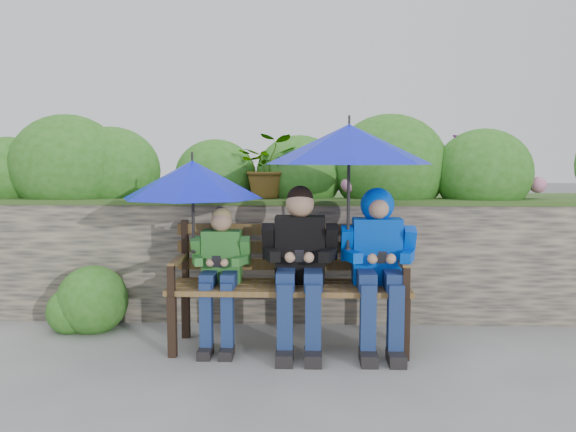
{
  "coord_description": "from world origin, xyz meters",
  "views": [
    {
      "loc": [
        0.15,
        -4.0,
        1.36
      ],
      "look_at": [
        0.0,
        0.1,
        0.95
      ],
      "focal_mm": 35.0,
      "sensor_mm": 36.0,
      "label": 1
    }
  ],
  "objects_px": {
    "boy_left": "(220,268)",
    "umbrella_right": "(349,144)",
    "umbrella_left": "(192,179)",
    "park_bench": "(289,276)",
    "boy_right": "(378,255)",
    "boy_middle": "(300,260)"
  },
  "relations": [
    {
      "from": "park_bench",
      "to": "umbrella_left",
      "type": "distance_m",
      "value": 0.99
    },
    {
      "from": "boy_left",
      "to": "umbrella_right",
      "type": "xyz_separation_m",
      "value": [
        0.92,
        -0.02,
        0.88
      ]
    },
    {
      "from": "boy_middle",
      "to": "umbrella_right",
      "type": "xyz_separation_m",
      "value": [
        0.34,
        -0.0,
        0.82
      ]
    },
    {
      "from": "umbrella_left",
      "to": "umbrella_right",
      "type": "bearing_deg",
      "value": -2.02
    },
    {
      "from": "boy_middle",
      "to": "umbrella_right",
      "type": "relative_size",
      "value": 1.01
    },
    {
      "from": "boy_left",
      "to": "boy_right",
      "type": "xyz_separation_m",
      "value": [
        1.13,
        -0.0,
        0.1
      ]
    },
    {
      "from": "park_bench",
      "to": "boy_left",
      "type": "xyz_separation_m",
      "value": [
        -0.5,
        -0.07,
        0.07
      ]
    },
    {
      "from": "park_bench",
      "to": "umbrella_right",
      "type": "bearing_deg",
      "value": -11.85
    },
    {
      "from": "boy_right",
      "to": "umbrella_left",
      "type": "xyz_separation_m",
      "value": [
        -1.33,
        0.02,
        0.53
      ]
    },
    {
      "from": "umbrella_left",
      "to": "boy_left",
      "type": "bearing_deg",
      "value": -5.98
    },
    {
      "from": "park_bench",
      "to": "boy_middle",
      "type": "relative_size",
      "value": 1.46
    },
    {
      "from": "boy_middle",
      "to": "boy_right",
      "type": "xyz_separation_m",
      "value": [
        0.56,
        0.01,
        0.04
      ]
    },
    {
      "from": "park_bench",
      "to": "umbrella_left",
      "type": "height_order",
      "value": "umbrella_left"
    },
    {
      "from": "umbrella_right",
      "to": "boy_middle",
      "type": "bearing_deg",
      "value": 179.54
    },
    {
      "from": "park_bench",
      "to": "boy_right",
      "type": "distance_m",
      "value": 0.66
    },
    {
      "from": "boy_left",
      "to": "boy_right",
      "type": "distance_m",
      "value": 1.14
    },
    {
      "from": "umbrella_left",
      "to": "park_bench",
      "type": "bearing_deg",
      "value": 4.03
    },
    {
      "from": "umbrella_left",
      "to": "umbrella_right",
      "type": "distance_m",
      "value": 1.14
    },
    {
      "from": "boy_middle",
      "to": "umbrella_right",
      "type": "bearing_deg",
      "value": -0.46
    },
    {
      "from": "park_bench",
      "to": "boy_middle",
      "type": "distance_m",
      "value": 0.18
    },
    {
      "from": "boy_left",
      "to": "umbrella_right",
      "type": "distance_m",
      "value": 1.27
    },
    {
      "from": "boy_middle",
      "to": "umbrella_right",
      "type": "distance_m",
      "value": 0.89
    }
  ]
}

